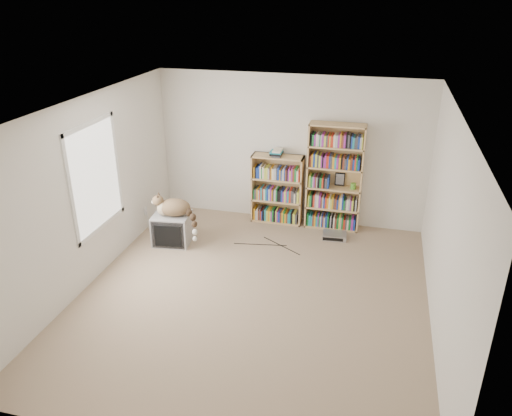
% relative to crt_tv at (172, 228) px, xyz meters
% --- Properties ---
extents(floor, '(4.50, 5.00, 0.01)m').
position_rel_crt_tv_xyz_m(floor, '(1.62, -1.16, -0.24)').
color(floor, tan).
rests_on(floor, ground).
extents(wall_back, '(4.50, 0.02, 2.50)m').
position_rel_crt_tv_xyz_m(wall_back, '(1.62, 1.34, 1.01)').
color(wall_back, silver).
rests_on(wall_back, floor).
extents(wall_front, '(4.50, 0.02, 2.50)m').
position_rel_crt_tv_xyz_m(wall_front, '(1.62, -3.66, 1.01)').
color(wall_front, silver).
rests_on(wall_front, floor).
extents(wall_left, '(0.02, 5.00, 2.50)m').
position_rel_crt_tv_xyz_m(wall_left, '(-0.63, -1.16, 1.01)').
color(wall_left, silver).
rests_on(wall_left, floor).
extents(wall_right, '(0.02, 5.00, 2.50)m').
position_rel_crt_tv_xyz_m(wall_right, '(3.87, -1.16, 1.01)').
color(wall_right, silver).
rests_on(wall_right, floor).
extents(ceiling, '(4.50, 5.00, 0.02)m').
position_rel_crt_tv_xyz_m(ceiling, '(1.62, -1.16, 2.26)').
color(ceiling, white).
rests_on(ceiling, wall_back).
extents(window, '(0.02, 1.22, 1.52)m').
position_rel_crt_tv_xyz_m(window, '(-0.62, -0.96, 1.16)').
color(window, white).
rests_on(window, wall_left).
extents(crt_tv, '(0.62, 0.57, 0.49)m').
position_rel_crt_tv_xyz_m(crt_tv, '(0.00, 0.00, 0.00)').
color(crt_tv, '#9B9C9E').
rests_on(crt_tv, floor).
extents(cat, '(0.81, 0.53, 0.60)m').
position_rel_crt_tv_xyz_m(cat, '(0.13, -0.05, 0.35)').
color(cat, '#3C2818').
rests_on(cat, crt_tv).
extents(bookcase_tall, '(0.89, 0.30, 1.78)m').
position_rel_crt_tv_xyz_m(bookcase_tall, '(2.39, 1.20, 0.61)').
color(bookcase_tall, tan).
rests_on(bookcase_tall, floor).
extents(bookcase_short, '(0.86, 0.30, 1.19)m').
position_rel_crt_tv_xyz_m(bookcase_short, '(1.44, 1.20, 0.30)').
color(bookcase_short, tan).
rests_on(bookcase_short, floor).
extents(book_stack, '(0.19, 0.25, 0.11)m').
position_rel_crt_tv_xyz_m(book_stack, '(1.42, 1.18, 1.00)').
color(book_stack, red).
rests_on(book_stack, bookcase_short).
extents(green_mug, '(0.09, 0.09, 0.10)m').
position_rel_crt_tv_xyz_m(green_mug, '(2.70, 1.18, 0.54)').
color(green_mug, '#4F9D2D').
rests_on(green_mug, bookcase_tall).
extents(framed_print, '(0.16, 0.05, 0.22)m').
position_rel_crt_tv_xyz_m(framed_print, '(2.47, 1.28, 0.60)').
color(framed_print, black).
rests_on(framed_print, bookcase_tall).
extents(dvd_player, '(0.40, 0.30, 0.09)m').
position_rel_crt_tv_xyz_m(dvd_player, '(2.49, 0.77, -0.20)').
color(dvd_player, '#A3A3A7').
rests_on(dvd_player, floor).
extents(wall_outlet, '(0.01, 0.08, 0.13)m').
position_rel_crt_tv_xyz_m(wall_outlet, '(-0.62, 0.34, 0.08)').
color(wall_outlet, silver).
rests_on(wall_outlet, wall_left).
extents(floor_cables, '(1.20, 0.70, 0.01)m').
position_rel_crt_tv_xyz_m(floor_cables, '(1.71, 0.22, -0.24)').
color(floor_cables, black).
rests_on(floor_cables, floor).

